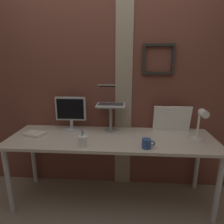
# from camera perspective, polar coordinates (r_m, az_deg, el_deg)

# --- Properties ---
(ground_plane) EXTENTS (6.00, 6.00, 0.00)m
(ground_plane) POSITION_cam_1_polar(r_m,az_deg,el_deg) (2.47, -2.42, -23.67)
(ground_plane) COLOR gray
(brick_wall_back) EXTENTS (3.46, 0.16, 2.45)m
(brick_wall_back) POSITION_cam_1_polar(r_m,az_deg,el_deg) (2.33, -1.66, 7.17)
(brick_wall_back) COLOR brown
(brick_wall_back) RESTS_ON ground_plane
(desk) EXTENTS (2.15, 0.66, 0.75)m
(desk) POSITION_cam_1_polar(r_m,az_deg,el_deg) (2.10, -0.19, -9.15)
(desk) COLOR beige
(desk) RESTS_ON ground_plane
(monitor) EXTENTS (0.34, 0.18, 0.38)m
(monitor) POSITION_cam_1_polar(r_m,az_deg,el_deg) (2.28, -11.90, 0.24)
(monitor) COLOR #ADB2B7
(monitor) RESTS_ON desk
(laptop_stand) EXTENTS (0.28, 0.22, 0.29)m
(laptop_stand) POSITION_cam_1_polar(r_m,az_deg,el_deg) (2.21, -0.37, -0.61)
(laptop_stand) COLOR gray
(laptop_stand) RESTS_ON desk
(laptop) EXTENTS (0.32, 0.31, 0.22)m
(laptop) POSITION_cam_1_polar(r_m,az_deg,el_deg) (2.25, -0.23, 3.79)
(laptop) COLOR #ADB2B7
(laptop) RESTS_ON laptop_stand
(whiteboard_panel) EXTENTS (0.41, 0.07, 0.30)m
(whiteboard_panel) POSITION_cam_1_polar(r_m,az_deg,el_deg) (2.30, 17.04, -1.88)
(whiteboard_panel) COLOR white
(whiteboard_panel) RESTS_ON desk
(desk_lamp) EXTENTS (0.12, 0.20, 0.34)m
(desk_lamp) POSITION_cam_1_polar(r_m,az_deg,el_deg) (2.08, 24.48, -2.62)
(desk_lamp) COLOR white
(desk_lamp) RESTS_ON desk
(pen_cup) EXTENTS (0.08, 0.08, 0.17)m
(pen_cup) POSITION_cam_1_polar(r_m,az_deg,el_deg) (1.87, -8.45, -8.38)
(pen_cup) COLOR white
(pen_cup) RESTS_ON desk
(coffee_mug) EXTENTS (0.12, 0.09, 0.09)m
(coffee_mug) POSITION_cam_1_polar(r_m,az_deg,el_deg) (1.85, 10.06, -9.04)
(coffee_mug) COLOR #2D4C8C
(coffee_mug) RESTS_ON desk
(paper_clutter_stack) EXTENTS (0.23, 0.19, 0.03)m
(paper_clutter_stack) POSITION_cam_1_polar(r_m,az_deg,el_deg) (2.28, -21.60, -5.98)
(paper_clutter_stack) COLOR silver
(paper_clutter_stack) RESTS_ON desk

